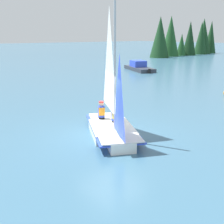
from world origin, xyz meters
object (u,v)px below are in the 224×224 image
Objects in this scene: motorboat_distant at (139,67)px; sailboat_main at (112,118)px; sailor_crew at (101,113)px; sailor_helm at (115,116)px.

sailboat_main is at bearing 153.85° from motorboat_distant.
sailor_crew is at bearing -167.47° from sailboat_main.
sailor_crew is at bearing 152.17° from motorboat_distant.
motorboat_distant is (15.65, 14.64, -0.25)m from sailor_helm.
sailboat_main reaches higher than sailor_helm.
sailor_crew is at bearing -142.53° from sailor_helm.
sailor_helm is at bearing 154.50° from sailboat_main.
sailor_crew is (0.29, 1.11, -0.07)m from sailboat_main.
sailor_crew is 21.01m from motorboat_distant.
sailboat_main is 1.15m from sailor_crew.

